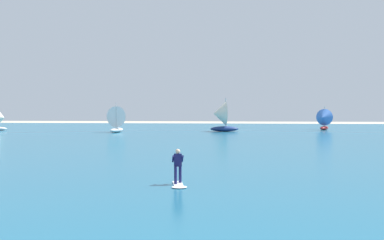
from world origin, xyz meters
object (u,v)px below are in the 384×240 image
(kitesurfer, at_px, (178,172))
(sailboat_far_left, at_px, (220,116))
(sailboat_center_horizon, at_px, (118,119))
(sailboat_mid_right, at_px, (0,120))
(sailboat_anchored_offshore, at_px, (324,119))

(kitesurfer, relative_size, sailboat_far_left, 0.41)
(sailboat_center_horizon, xyz_separation_m, sailboat_mid_right, (-18.94, 2.43, -0.24))
(kitesurfer, height_order, sailboat_far_left, sailboat_far_left)
(sailboat_center_horizon, xyz_separation_m, sailboat_anchored_offshore, (30.60, 8.46, -0.21))
(kitesurfer, height_order, sailboat_center_horizon, sailboat_center_horizon)
(sailboat_center_horizon, relative_size, sailboat_far_left, 0.84)
(sailboat_mid_right, xyz_separation_m, sailboat_far_left, (33.54, 0.24, 0.59))
(sailboat_anchored_offshore, bearing_deg, kitesurfer, -108.56)
(sailboat_center_horizon, bearing_deg, kitesurfer, -72.30)
(sailboat_center_horizon, height_order, sailboat_anchored_offshore, sailboat_center_horizon)
(sailboat_center_horizon, bearing_deg, sailboat_anchored_offshore, 15.45)
(kitesurfer, distance_m, sailboat_far_left, 45.10)
(sailboat_anchored_offshore, bearing_deg, sailboat_mid_right, -173.06)
(kitesurfer, bearing_deg, sailboat_anchored_offshore, 71.44)
(sailboat_far_left, bearing_deg, sailboat_anchored_offshore, 19.89)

